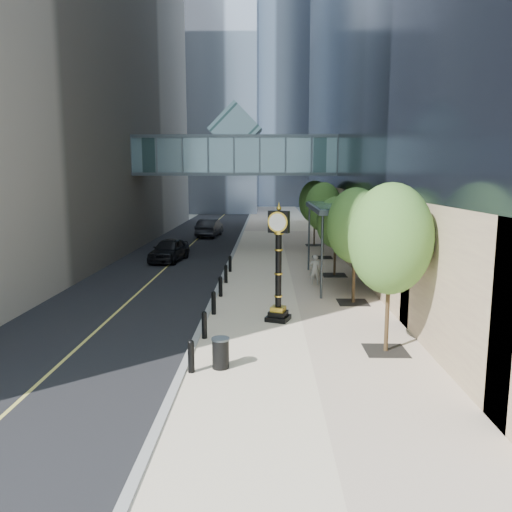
% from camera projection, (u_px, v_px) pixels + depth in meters
% --- Properties ---
extents(ground, '(320.00, 320.00, 0.00)m').
position_uv_depth(ground, '(282.00, 389.00, 14.01)').
color(ground, gray).
rests_on(ground, ground).
extents(road, '(8.00, 180.00, 0.02)m').
position_uv_depth(road, '(206.00, 231.00, 53.64)').
color(road, black).
rests_on(road, ground).
extents(sidewalk, '(8.00, 180.00, 0.06)m').
position_uv_depth(sidewalk, '(280.00, 231.00, 53.46)').
color(sidewalk, beige).
rests_on(sidewalk, ground).
extents(curb, '(0.25, 180.00, 0.07)m').
position_uv_depth(curb, '(243.00, 231.00, 53.55)').
color(curb, gray).
rests_on(curb, ground).
extents(distant_tower_c, '(22.00, 22.00, 65.00)m').
position_uv_depth(distant_tower_c, '(246.00, 71.00, 127.42)').
color(distant_tower_c, '#AFBFDD').
rests_on(distant_tower_c, ground).
extents(skywalk, '(17.00, 4.20, 5.80)m').
position_uv_depth(skywalk, '(236.00, 154.00, 40.48)').
color(skywalk, slate).
rests_on(skywalk, ground).
extents(entrance_canopy, '(3.00, 8.00, 4.38)m').
position_uv_depth(entrance_canopy, '(339.00, 208.00, 27.08)').
color(entrance_canopy, '#383F44').
rests_on(entrance_canopy, ground).
extents(bollard_row, '(0.20, 16.20, 0.90)m').
position_uv_depth(bollard_row, '(217.00, 295.00, 22.87)').
color(bollard_row, black).
rests_on(bollard_row, sidewalk).
extents(street_trees, '(2.75, 28.71, 5.66)m').
position_uv_depth(street_trees, '(336.00, 215.00, 28.91)').
color(street_trees, black).
rests_on(street_trees, sidewalk).
extents(street_clock, '(1.12, 1.12, 4.69)m').
position_uv_depth(street_clock, '(278.00, 272.00, 20.13)').
color(street_clock, black).
rests_on(street_clock, sidewalk).
extents(trash_bin, '(0.69, 0.69, 0.90)m').
position_uv_depth(trash_bin, '(221.00, 354.00, 15.31)').
color(trash_bin, black).
rests_on(trash_bin, sidewalk).
extents(pedestrian, '(0.62, 0.42, 1.66)m').
position_uv_depth(pedestrian, '(315.00, 270.00, 27.02)').
color(pedestrian, '#A6A298').
rests_on(pedestrian, sidewalk).
extents(car_near, '(2.50, 4.91, 1.60)m').
position_uv_depth(car_near, '(169.00, 250.00, 34.80)').
color(car_near, black).
rests_on(car_near, road).
extents(car_far, '(2.30, 5.34, 1.71)m').
position_uv_depth(car_far, '(210.00, 228.00, 49.06)').
color(car_far, black).
rests_on(car_far, road).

